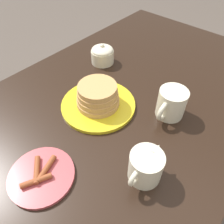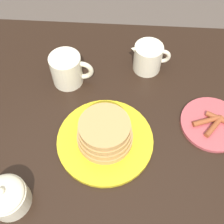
{
  "view_description": "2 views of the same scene",
  "coord_description": "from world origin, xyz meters",
  "px_view_note": "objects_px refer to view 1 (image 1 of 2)",
  "views": [
    {
      "loc": [
        0.36,
        0.33,
        1.25
      ],
      "look_at": [
        0.01,
        0.03,
        0.76
      ],
      "focal_mm": 35.0,
      "sensor_mm": 36.0,
      "label": 1
    },
    {
      "loc": [
        0.04,
        -0.37,
        1.38
      ],
      "look_at": [
        0.01,
        0.03,
        0.76
      ],
      "focal_mm": 45.0,
      "sensor_mm": 36.0,
      "label": 2
    }
  ],
  "objects_px": {
    "coffee_mug": "(171,103)",
    "sugar_bowl": "(102,54)",
    "side_plate_bacon": "(41,175)",
    "creamer_pitcher": "(146,166)",
    "pancake_plate": "(97,99)"
  },
  "relations": [
    {
      "from": "coffee_mug",
      "to": "sugar_bowl",
      "type": "relative_size",
      "value": 1.31
    },
    {
      "from": "pancake_plate",
      "to": "creamer_pitcher",
      "type": "relative_size",
      "value": 2.0
    },
    {
      "from": "coffee_mug",
      "to": "sugar_bowl",
      "type": "bearing_deg",
      "value": -102.41
    },
    {
      "from": "side_plate_bacon",
      "to": "coffee_mug",
      "type": "relative_size",
      "value": 1.38
    },
    {
      "from": "pancake_plate",
      "to": "coffee_mug",
      "type": "height_order",
      "value": "coffee_mug"
    },
    {
      "from": "pancake_plate",
      "to": "sugar_bowl",
      "type": "height_order",
      "value": "pancake_plate"
    },
    {
      "from": "pancake_plate",
      "to": "sugar_bowl",
      "type": "relative_size",
      "value": 2.66
    },
    {
      "from": "side_plate_bacon",
      "to": "creamer_pitcher",
      "type": "xyz_separation_m",
      "value": [
        -0.17,
        0.19,
        0.04
      ]
    },
    {
      "from": "side_plate_bacon",
      "to": "creamer_pitcher",
      "type": "distance_m",
      "value": 0.26
    },
    {
      "from": "coffee_mug",
      "to": "side_plate_bacon",
      "type": "bearing_deg",
      "value": -17.69
    },
    {
      "from": "creamer_pitcher",
      "to": "sugar_bowl",
      "type": "distance_m",
      "value": 0.53
    },
    {
      "from": "creamer_pitcher",
      "to": "sugar_bowl",
      "type": "xyz_separation_m",
      "value": [
        -0.31,
        -0.43,
        -0.01
      ]
    },
    {
      "from": "pancake_plate",
      "to": "coffee_mug",
      "type": "distance_m",
      "value": 0.23
    },
    {
      "from": "creamer_pitcher",
      "to": "sugar_bowl",
      "type": "height_order",
      "value": "creamer_pitcher"
    },
    {
      "from": "pancake_plate",
      "to": "creamer_pitcher",
      "type": "xyz_separation_m",
      "value": [
        0.1,
        0.26,
        0.01
      ]
    }
  ]
}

